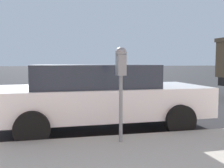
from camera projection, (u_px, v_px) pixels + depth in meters
The scene contains 3 objects.
ground_plane at pixel (78, 119), 6.89m from camera, with size 220.00×220.00×0.00m, color #2B2B2D.
parking_meter at pixel (121, 70), 4.34m from camera, with size 0.21×0.19×1.59m.
car_white at pixel (99, 95), 5.80m from camera, with size 2.16×4.65×1.43m.
Camera 1 is at (-6.82, 0.63, 1.48)m, focal length 42.00 mm.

